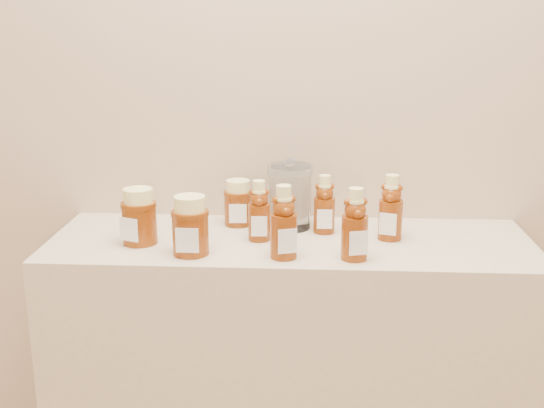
# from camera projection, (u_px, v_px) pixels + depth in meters

# --- Properties ---
(wall_back) EXTENTS (3.50, 0.02, 2.70)m
(wall_back) POSITION_uv_depth(u_px,v_px,m) (294.00, 50.00, 1.76)
(wall_back) COLOR tan
(wall_back) RESTS_ON ground
(display_table) EXTENTS (1.20, 0.40, 0.90)m
(display_table) POSITION_uv_depth(u_px,v_px,m) (289.00, 399.00, 1.82)
(display_table) COLOR #C0AD8C
(display_table) RESTS_ON ground
(bear_bottle_back_left) EXTENTS (0.06, 0.06, 0.17)m
(bear_bottle_back_left) POSITION_uv_depth(u_px,v_px,m) (259.00, 207.00, 1.67)
(bear_bottle_back_left) COLOR #612407
(bear_bottle_back_left) RESTS_ON display_table
(bear_bottle_back_mid) EXTENTS (0.06, 0.06, 0.17)m
(bear_bottle_back_mid) POSITION_uv_depth(u_px,v_px,m) (324.00, 200.00, 1.73)
(bear_bottle_back_mid) COLOR #612407
(bear_bottle_back_mid) RESTS_ON display_table
(bear_bottle_back_right) EXTENTS (0.08, 0.08, 0.19)m
(bear_bottle_back_right) POSITION_uv_depth(u_px,v_px,m) (391.00, 203.00, 1.68)
(bear_bottle_back_right) COLOR #612407
(bear_bottle_back_right) RESTS_ON display_table
(bear_bottle_front_left) EXTENTS (0.08, 0.08, 0.19)m
(bear_bottle_front_left) POSITION_uv_depth(u_px,v_px,m) (284.00, 217.00, 1.55)
(bear_bottle_front_left) COLOR #612407
(bear_bottle_front_left) RESTS_ON display_table
(bear_bottle_front_right) EXTENTS (0.08, 0.08, 0.19)m
(bear_bottle_front_right) POSITION_uv_depth(u_px,v_px,m) (355.00, 219.00, 1.54)
(bear_bottle_front_right) COLOR #612407
(bear_bottle_front_right) RESTS_ON display_table
(honey_jar_left) EXTENTS (0.11, 0.11, 0.14)m
(honey_jar_left) POSITION_uv_depth(u_px,v_px,m) (139.00, 216.00, 1.65)
(honey_jar_left) COLOR #612407
(honey_jar_left) RESTS_ON display_table
(honey_jar_back) EXTENTS (0.08, 0.08, 0.12)m
(honey_jar_back) POSITION_uv_depth(u_px,v_px,m) (238.00, 203.00, 1.80)
(honey_jar_back) COLOR #612407
(honey_jar_back) RESTS_ON display_table
(honey_jar_front) EXTENTS (0.09, 0.09, 0.14)m
(honey_jar_front) POSITION_uv_depth(u_px,v_px,m) (190.00, 225.00, 1.58)
(honey_jar_front) COLOR #612407
(honey_jar_front) RESTS_ON display_table
(glass_canister) EXTENTS (0.15, 0.15, 0.18)m
(glass_canister) POSITION_uv_depth(u_px,v_px,m) (290.00, 194.00, 1.77)
(glass_canister) COLOR white
(glass_canister) RESTS_ON display_table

